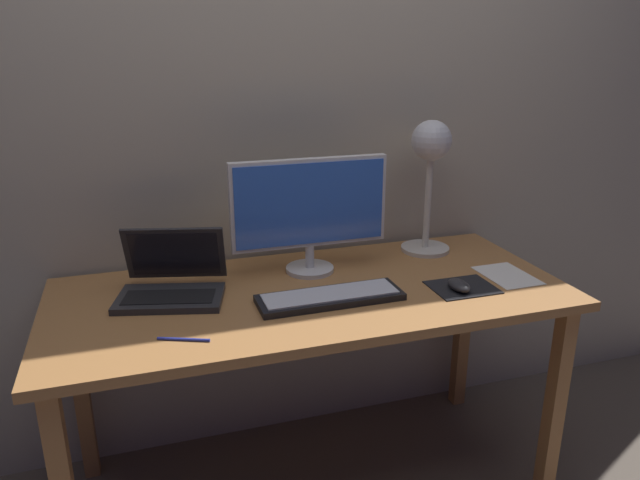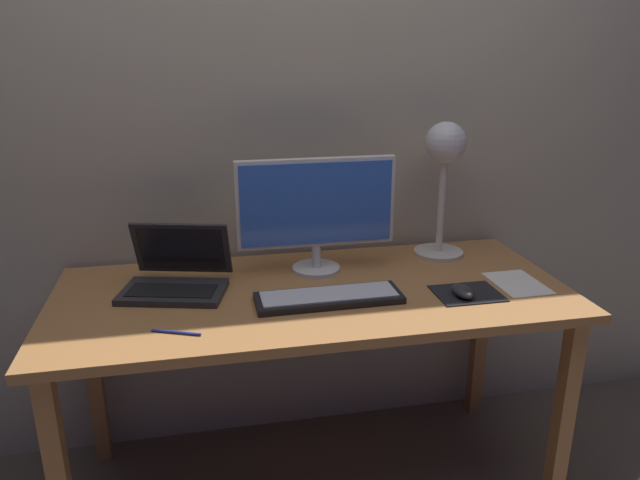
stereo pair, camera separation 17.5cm
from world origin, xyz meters
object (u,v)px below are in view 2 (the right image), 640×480
object	(u,v)px
keyboard_main	(329,297)
laptop	(177,271)
monitor	(316,208)
mouse	(463,291)
pen	(176,332)
desk_lamp	(445,161)

from	to	relation	value
keyboard_main	laptop	distance (m)	0.49
keyboard_main	monitor	bearing A→B (deg)	87.37
keyboard_main	mouse	size ratio (longest dim) A/B	4.60
monitor	mouse	xyz separation A→B (m)	(0.39, -0.30, -0.20)
keyboard_main	pen	world-z (taller)	keyboard_main
monitor	laptop	xyz separation A→B (m)	(-0.45, -0.05, -0.16)
monitor	desk_lamp	size ratio (longest dim) A/B	1.09
desk_lamp	monitor	bearing A→B (deg)	-171.44
mouse	desk_lamp	bearing A→B (deg)	78.55
laptop	pen	size ratio (longest dim) A/B	2.59
keyboard_main	pen	bearing A→B (deg)	-164.56
laptop	pen	bearing A→B (deg)	-90.00
monitor	desk_lamp	bearing A→B (deg)	8.56
monitor	desk_lamp	xyz separation A→B (m)	(0.47, 0.07, 0.12)
monitor	laptop	bearing A→B (deg)	-173.43
laptop	mouse	size ratio (longest dim) A/B	3.78
desk_lamp	mouse	xyz separation A→B (m)	(-0.08, -0.37, -0.32)
monitor	keyboard_main	distance (m)	0.32
monitor	mouse	distance (m)	0.54
monitor	pen	world-z (taller)	monitor
laptop	pen	distance (m)	0.32
monitor	pen	bearing A→B (deg)	-140.83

